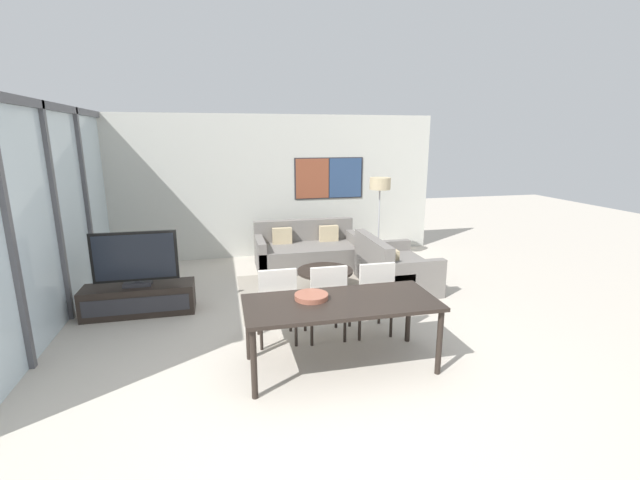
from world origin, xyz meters
TOP-DOWN VIEW (x-y plane):
  - ground_plane at (0.00, 0.00)m, footprint 24.00×24.00m
  - wall_back at (0.04, 5.14)m, footprint 6.92×0.09m
  - window_wall_left at (-2.96, 2.57)m, footprint 0.07×5.14m
  - area_rug at (0.64, 2.82)m, footprint 2.66×2.07m
  - tv_console at (-2.06, 2.55)m, footprint 1.46×0.47m
  - television at (-2.06, 2.55)m, footprint 1.10×0.20m
  - sofa_main at (0.64, 4.21)m, footprint 1.92×0.99m
  - sofa_side at (1.74, 2.79)m, footprint 0.99×1.41m
  - coffee_table at (0.64, 2.82)m, footprint 0.87×0.87m
  - dining_table at (0.25, 0.57)m, footprint 1.99×0.86m
  - dining_chair_left at (-0.33, 1.24)m, footprint 0.46×0.46m
  - dining_chair_centre at (0.25, 1.21)m, footprint 0.46×0.46m
  - dining_chair_right at (0.83, 1.20)m, footprint 0.46×0.46m
  - fruit_bowl at (-0.03, 0.70)m, footprint 0.35×0.35m
  - floor_lamp at (2.02, 4.15)m, footprint 0.39×0.39m

SIDE VIEW (x-z plane):
  - ground_plane at x=0.00m, z-range 0.00..0.00m
  - area_rug at x=0.64m, z-range 0.00..0.01m
  - tv_console at x=-2.06m, z-range 0.00..0.40m
  - coffee_table at x=0.64m, z-range 0.09..0.44m
  - sofa_side at x=1.74m, z-range -0.14..0.68m
  - sofa_main at x=0.64m, z-range -0.14..0.68m
  - dining_chair_left at x=-0.33m, z-range 0.05..1.00m
  - dining_chair_centre at x=0.25m, z-range 0.05..1.00m
  - dining_chair_right at x=0.83m, z-range 0.05..1.00m
  - dining_table at x=0.25m, z-range 0.30..1.04m
  - fruit_bowl at x=-0.03m, z-range 0.74..0.79m
  - television at x=-2.06m, z-range 0.40..1.15m
  - wall_back at x=0.04m, z-range 0.00..2.80m
  - floor_lamp at x=2.02m, z-range 0.60..2.23m
  - window_wall_left at x=-2.96m, z-range 0.13..2.93m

